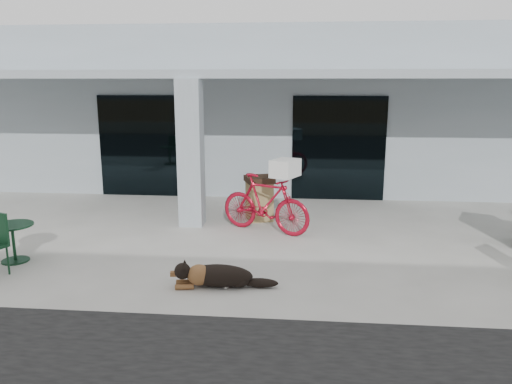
# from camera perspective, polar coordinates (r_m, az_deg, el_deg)

# --- Properties ---
(ground) EXTENTS (80.00, 80.00, 0.00)m
(ground) POSITION_cam_1_polar(r_m,az_deg,el_deg) (8.65, -0.72, -8.23)
(ground) COLOR beige
(ground) RESTS_ON ground
(building) EXTENTS (22.00, 7.00, 4.50)m
(building) POSITION_cam_1_polar(r_m,az_deg,el_deg) (16.58, 2.39, 9.75)
(building) COLOR #A4B0B9
(building) RESTS_ON ground
(storefront_glass_left) EXTENTS (2.80, 0.06, 2.70)m
(storefront_glass_left) POSITION_cam_1_polar(r_m,az_deg,el_deg) (13.75, -11.94, 5.13)
(storefront_glass_left) COLOR black
(storefront_glass_left) RESTS_ON ground
(storefront_glass_right) EXTENTS (2.40, 0.06, 2.70)m
(storefront_glass_right) POSITION_cam_1_polar(r_m,az_deg,el_deg) (13.17, 9.42, 4.91)
(storefront_glass_right) COLOR black
(storefront_glass_right) RESTS_ON ground
(column) EXTENTS (0.50, 0.50, 3.12)m
(column) POSITION_cam_1_polar(r_m,az_deg,el_deg) (10.71, -7.47, 4.36)
(column) COLOR #A4B0B9
(column) RESTS_ON ground
(overhang) EXTENTS (22.00, 2.80, 0.18)m
(overhang) POSITION_cam_1_polar(r_m,az_deg,el_deg) (11.67, 1.14, 13.26)
(overhang) COLOR #A4B0B9
(overhang) RESTS_ON column
(bicycle) EXTENTS (2.07, 1.37, 1.21)m
(bicycle) POSITION_cam_1_polar(r_m,az_deg,el_deg) (10.27, 1.06, -1.32)
(bicycle) COLOR #A90D23
(bicycle) RESTS_ON ground
(laundry_basket) EXTENTS (0.64, 0.71, 0.35)m
(laundry_basket) POSITION_cam_1_polar(r_m,az_deg,el_deg) (9.90, 3.36, 2.74)
(laundry_basket) COLOR white
(laundry_basket) RESTS_ON bicycle
(dog) EXTENTS (1.25, 0.59, 0.40)m
(dog) POSITION_cam_1_polar(r_m,az_deg,el_deg) (7.70, -4.25, -9.37)
(dog) COLOR black
(dog) RESTS_ON ground
(cup_near_dog) EXTENTS (0.11, 0.11, 0.10)m
(cup_near_dog) POSITION_cam_1_polar(r_m,az_deg,el_deg) (7.72, -3.48, -10.53)
(cup_near_dog) COLOR white
(cup_near_dog) RESTS_ON ground
(cafe_table_near) EXTENTS (0.80, 0.80, 0.67)m
(cafe_table_near) POSITION_cam_1_polar(r_m,az_deg,el_deg) (9.63, -25.96, -5.26)
(cafe_table_near) COLOR #133820
(cafe_table_near) RESTS_ON ground
(trash_receptacle) EXTENTS (0.75, 0.75, 1.00)m
(trash_receptacle) POSITION_cam_1_polar(r_m,az_deg,el_deg) (11.18, 0.38, -0.72)
(trash_receptacle) COLOR olive
(trash_receptacle) RESTS_ON ground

